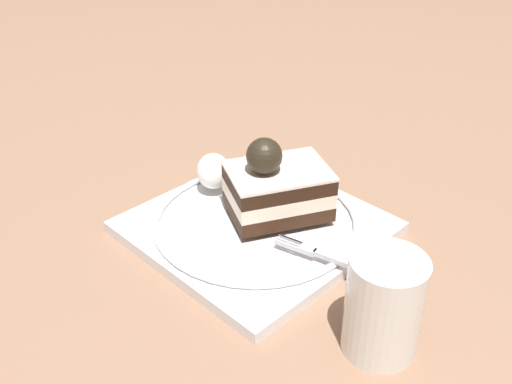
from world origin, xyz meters
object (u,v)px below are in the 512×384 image
object	(u,v)px
dessert_plate	(256,225)
drink_glass_near	(383,310)
cake_slice	(277,187)
fork	(332,258)
whipped_cream_dollop	(213,171)

from	to	relation	value
dessert_plate	drink_glass_near	xyz separation A→B (m)	(-0.18, 0.05, 0.03)
cake_slice	fork	distance (m)	0.10
cake_slice	whipped_cream_dollop	size ratio (longest dim) A/B	3.06
cake_slice	whipped_cream_dollop	xyz separation A→B (m)	(0.08, 0.01, -0.01)
fork	dessert_plate	bearing A→B (deg)	-2.14
drink_glass_near	cake_slice	bearing A→B (deg)	-21.78
cake_slice	fork	world-z (taller)	cake_slice
whipped_cream_dollop	fork	size ratio (longest dim) A/B	0.32
cake_slice	drink_glass_near	xyz separation A→B (m)	(-0.17, 0.07, -0.01)
dessert_plate	fork	bearing A→B (deg)	177.86
cake_slice	fork	size ratio (longest dim) A/B	0.99
whipped_cream_dollop	fork	world-z (taller)	whipped_cream_dollop
dessert_plate	cake_slice	world-z (taller)	cake_slice
fork	drink_glass_near	size ratio (longest dim) A/B	1.41
dessert_plate	cake_slice	size ratio (longest dim) A/B	1.88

